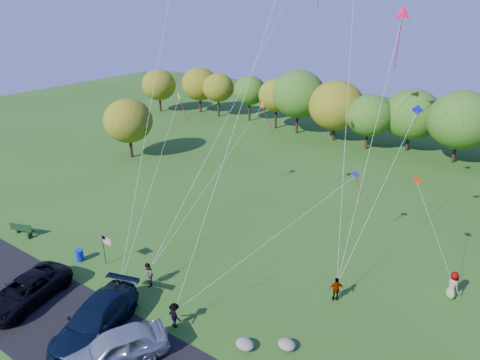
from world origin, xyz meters
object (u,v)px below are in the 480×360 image
object	(u,v)px
minivan_silver	(116,348)
flyer_b	(148,275)
minivan_navy	(96,319)
flyer_e	(453,285)
trash_barrel	(80,255)
flyer_c	(175,315)
park_bench	(22,229)
minivan_dark	(26,291)
flyer_a	(119,293)
flyer_d	(336,289)

from	to	relation	value
minivan_silver	flyer_b	distance (m)	6.44
minivan_navy	flyer_e	distance (m)	21.39
flyer_e	trash_barrel	distance (m)	24.99
trash_barrel	flyer_c	bearing A→B (deg)	-6.08
minivan_navy	trash_barrel	xyz separation A→B (m)	(-7.00, 3.98, -0.54)
park_bench	minivan_dark	bearing A→B (deg)	-49.81
flyer_a	flyer_c	xyz separation A→B (m)	(4.12, 0.47, -0.01)
minivan_navy	flyer_e	xyz separation A→B (m)	(15.59, 14.65, -0.04)
flyer_b	flyer_e	xyz separation A→B (m)	(16.41, 9.93, 0.10)
minivan_dark	flyer_e	size ratio (longest dim) A/B	3.09
flyer_b	flyer_e	size ratio (longest dim) A/B	0.89
minivan_navy	flyer_d	xyz separation A→B (m)	(9.77, 10.30, -0.16)
minivan_dark	minivan_silver	size ratio (longest dim) A/B	1.08
minivan_dark	flyer_e	distance (m)	26.27
flyer_e	trash_barrel	size ratio (longest dim) A/B	2.19
minivan_dark	trash_barrel	xyz separation A→B (m)	(-1.29, 4.71, -0.43)
trash_barrel	flyer_a	bearing A→B (deg)	-14.36
minivan_silver	flyer_d	size ratio (longest dim) A/B	3.28
minivan_dark	flyer_d	world-z (taller)	minivan_dark
minivan_navy	flyer_c	size ratio (longest dim) A/B	4.04
park_bench	minivan_navy	bearing A→B (deg)	-36.09
trash_barrel	flyer_e	bearing A→B (deg)	25.28
minivan_silver	park_bench	xyz separation A→B (m)	(-16.26, 4.37, -0.39)
minivan_navy	flyer_b	distance (m)	4.79
flyer_e	minivan_silver	bearing A→B (deg)	92.97
park_bench	trash_barrel	size ratio (longest dim) A/B	2.19
trash_barrel	minivan_silver	bearing A→B (deg)	-26.40
flyer_d	flyer_e	distance (m)	7.27
minivan_silver	flyer_b	size ratio (longest dim) A/B	3.19
flyer_d	flyer_e	world-z (taller)	flyer_e
flyer_e	flyer_b	bearing A→B (deg)	74.36
trash_barrel	flyer_d	bearing A→B (deg)	20.65
flyer_b	flyer_d	world-z (taller)	flyer_b
flyer_c	flyer_d	size ratio (longest dim) A/B	0.96
minivan_navy	flyer_b	bearing A→B (deg)	82.63
flyer_e	park_bench	world-z (taller)	flyer_e
minivan_silver	minivan_dark	bearing A→B (deg)	-151.97
flyer_a	flyer_c	world-z (taller)	flyer_a
flyer_c	flyer_d	distance (m)	9.91
minivan_navy	park_bench	xyz separation A→B (m)	(-13.70, 3.60, -0.40)
flyer_e	park_bench	size ratio (longest dim) A/B	1.00
flyer_b	minivan_dark	bearing A→B (deg)	-87.48
minivan_navy	park_bench	distance (m)	14.17
minivan_navy	flyer_b	size ratio (longest dim) A/B	3.77
flyer_e	flyer_a	bearing A→B (deg)	79.67
flyer_c	park_bench	size ratio (longest dim) A/B	0.83
minivan_navy	minivan_silver	xyz separation A→B (m)	(2.56, -0.76, -0.01)
flyer_b	park_bench	distance (m)	12.94
minivan_dark	flyer_e	xyz separation A→B (m)	(21.30, 15.38, 0.07)
flyer_a	flyer_d	world-z (taller)	flyer_d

